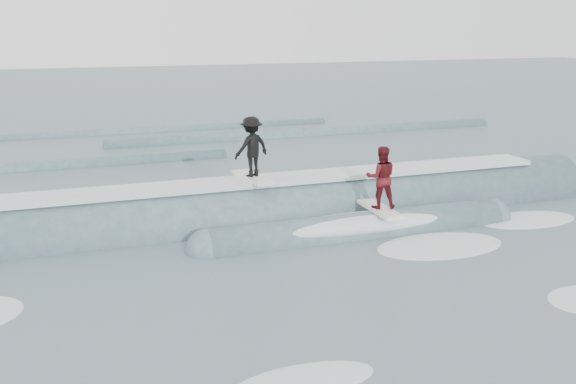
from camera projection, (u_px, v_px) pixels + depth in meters
name	position (u px, v px, depth m)	size (l,w,h in m)	color
ground	(329.00, 263.00, 16.30)	(160.00, 160.00, 0.00)	#40565E
breaking_wave	(288.00, 219.00, 19.81)	(24.19, 4.04, 2.51)	#3C5C64
surfer_black	(252.00, 149.00, 19.17)	(1.33, 2.06, 1.91)	silver
surfer_red	(381.00, 180.00, 18.40)	(1.05, 2.01, 1.91)	white
whitewater	(403.00, 268.00, 15.95)	(18.26, 7.94, 0.10)	white
far_swells	(173.00, 145.00, 32.09)	(38.90, 8.65, 0.80)	#3C5C64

